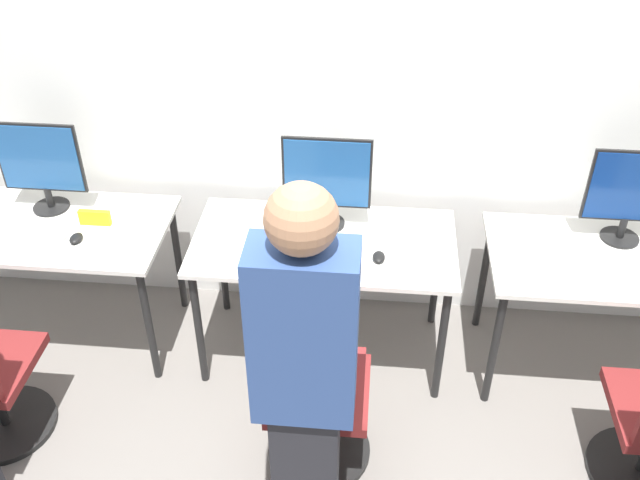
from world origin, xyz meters
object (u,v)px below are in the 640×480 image
Objects in this scene: mouse_center at (379,257)px; monitor_left at (40,164)px; monitor_center at (327,180)px; keyboard_center at (322,254)px; person_center at (304,376)px; mouse_left at (76,238)px; office_chair_center at (318,409)px; keyboard_left at (27,240)px; keyboard_right at (633,270)px; monitor_right at (633,193)px.

monitor_left is at bearing 170.59° from mouse_center.
keyboard_center is at bearing -90.00° from monitor_center.
monitor_left is 0.28× the size of person_center.
mouse_left is 0.10× the size of office_chair_center.
mouse_left is 0.24× the size of keyboard_center.
keyboard_left is 1.78m from person_center.
keyboard_right is (1.41, 0.64, 0.39)m from office_chair_center.
person_center is 1.75m from keyboard_right.
person_center is (-0.01, -0.37, 0.60)m from office_chair_center.
office_chair_center reaches higher than keyboard_center.
monitor_center reaches higher than keyboard_left.
mouse_left is 1.27m from monitor_center.
mouse_center is at bearing 0.59° from keyboard_left.
keyboard_center is (1.45, 0.02, 0.00)m from keyboard_left.
office_chair_center is at bearing -31.05° from monitor_left.
monitor_center is 5.42× the size of mouse_center.
mouse_left is at bearing -174.08° from monitor_right.
monitor_right reaches higher than mouse_center.
monitor_center is at bearing -179.46° from monitor_right.
monitor_left is 1.31× the size of keyboard_center.
person_center is at bearing -88.18° from keyboard_center.
mouse_left is 1.60m from person_center.
monitor_left reaches higher than keyboard_right.
mouse_center is (1.73, 0.02, 0.01)m from keyboard_left.
keyboard_left is 4.13× the size of mouse_left.
keyboard_center is at bearing -0.25° from mouse_left.
office_chair_center is at bearing -21.74° from keyboard_left.
keyboard_left is 1.73m from mouse_center.
office_chair_center is at bearing -86.02° from keyboard_center.
monitor_right is at bearing 5.98° from keyboard_left.
monitor_left is 2.91m from monitor_right.
monitor_left is at bearing 139.52° from person_center.
mouse_center is 0.24× the size of keyboard_right.
keyboard_right is at bearing 0.25° from mouse_left.
keyboard_right is (2.67, 0.01, -0.01)m from mouse_left.
mouse_center is 0.05× the size of person_center.
keyboard_center is at bearing -10.97° from monitor_left.
person_center reaches higher than monitor_center.
mouse_center is at bearing 69.47° from office_chair_center.
keyboard_center is 1.50m from monitor_right.
office_chair_center is at bearing -147.43° from monitor_right.
keyboard_left is at bearing -168.69° from monitor_center.
monitor_left is 5.42× the size of mouse_left.
monitor_left is 1.31× the size of keyboard_left.
person_center is at bearing -91.82° from office_chair_center.
office_chair_center is (1.26, -0.62, -0.39)m from mouse_left.
monitor_left reaches higher than mouse_left.
monitor_center is 0.46m from mouse_center.
person_center is (0.03, -0.99, 0.21)m from keyboard_center.
office_chair_center reaches higher than mouse_center.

